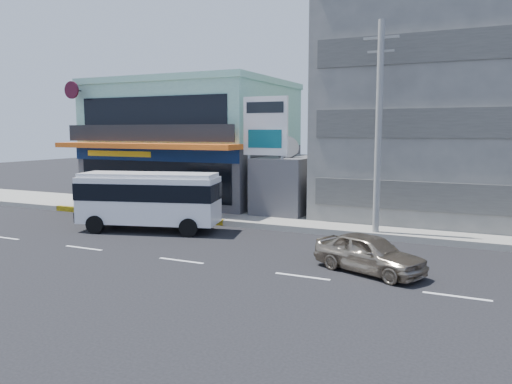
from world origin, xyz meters
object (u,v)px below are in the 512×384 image
(billboard, at_px, (265,133))
(sedan, at_px, (369,253))
(shop_building, at_px, (195,146))
(satellite_dish, at_px, (286,156))
(motorcycle_rider, at_px, (141,206))
(concrete_building, at_px, (479,95))
(utility_pole_near, at_px, (379,128))
(minibus, at_px, (149,196))

(billboard, height_order, sedan, billboard)
(shop_building, xyz_separation_m, satellite_dish, (8.00, -2.95, -0.42))
(sedan, bearing_deg, satellite_dish, 58.47)
(motorcycle_rider, bearing_deg, shop_building, 96.49)
(concrete_building, bearing_deg, utility_pole_near, -117.76)
(minibus, relative_size, sedan, 1.79)
(sedan, height_order, motorcycle_rider, motorcycle_rider)
(utility_pole_near, xyz_separation_m, motorcycle_rider, (-13.19, -0.60, -4.41))
(concrete_building, distance_m, utility_pole_near, 8.79)
(shop_building, xyz_separation_m, minibus, (3.26, -9.65, -2.24))
(billboard, relative_size, motorcycle_rider, 3.07)
(utility_pole_near, height_order, motorcycle_rider, utility_pole_near)
(billboard, bearing_deg, shop_building, 147.68)
(satellite_dish, xyz_separation_m, minibus, (-4.74, -6.70, -1.82))
(satellite_dish, xyz_separation_m, utility_pole_near, (6.00, -3.60, 1.57))
(billboard, xyz_separation_m, minibus, (-4.24, -4.90, -3.17))
(shop_building, bearing_deg, utility_pole_near, -25.06)
(concrete_building, xyz_separation_m, utility_pole_near, (-4.00, -7.60, -1.85))
(sedan, bearing_deg, utility_pole_near, 31.58)
(concrete_building, height_order, satellite_dish, concrete_building)
(concrete_building, bearing_deg, minibus, -144.01)
(billboard, xyz_separation_m, motorcycle_rider, (-6.69, -2.40, -4.19))
(concrete_building, relative_size, billboard, 2.32)
(billboard, height_order, utility_pole_near, utility_pole_near)
(billboard, bearing_deg, motorcycle_rider, -160.26)
(satellite_dish, relative_size, sedan, 0.36)
(satellite_dish, bearing_deg, minibus, -125.24)
(sedan, relative_size, motorcycle_rider, 1.83)
(concrete_building, relative_size, satellite_dish, 10.67)
(satellite_dish, distance_m, motorcycle_rider, 8.79)
(billboard, bearing_deg, satellite_dish, 74.48)
(minibus, relative_size, motorcycle_rider, 3.28)
(sedan, bearing_deg, concrete_building, 9.55)
(concrete_building, bearing_deg, satellite_dish, -158.20)
(utility_pole_near, distance_m, minibus, 11.68)
(satellite_dish, height_order, motorcycle_rider, satellite_dish)
(concrete_building, relative_size, motorcycle_rider, 7.12)
(shop_building, distance_m, satellite_dish, 8.54)
(utility_pole_near, xyz_separation_m, sedan, (0.98, -5.90, -4.45))
(satellite_dish, height_order, utility_pole_near, utility_pole_near)
(concrete_building, xyz_separation_m, minibus, (-14.74, -10.70, -5.25))
(satellite_dish, height_order, billboard, billboard)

